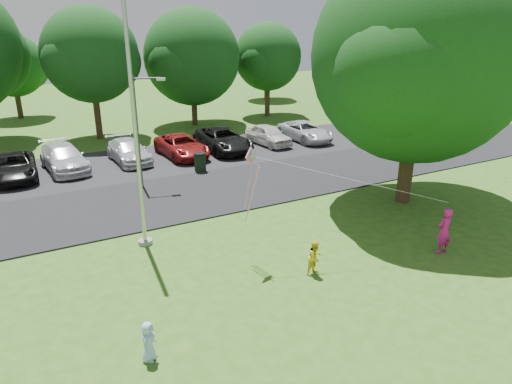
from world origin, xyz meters
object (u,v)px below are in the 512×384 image
street_lamp (141,122)px  child_yellow (315,257)px  trash_can (200,163)px  kite (257,171)px  big_tree (418,61)px  flagpole (135,129)px  woman (444,231)px  child_blue (148,342)px

street_lamp → child_yellow: 11.34m
trash_can → child_yellow: size_ratio=0.92×
child_yellow → kite: (-1.16, 1.64, 2.55)m
big_tree → flagpole: bearing=172.9°
street_lamp → trash_can: (3.20, 0.94, -2.64)m
child_yellow → big_tree: bearing=12.9°
trash_can → child_yellow: child_yellow is taller
trash_can → flagpole: bearing=-125.3°
flagpole → woman: 10.88m
kite → child_yellow: bearing=-81.5°
woman → street_lamp: bearing=-59.9°
street_lamp → trash_can: size_ratio=5.05×
big_tree → child_yellow: (-7.09, -3.23, -5.46)m
flagpole → child_blue: size_ratio=9.97×
flagpole → trash_can: size_ratio=9.58×
flagpole → child_blue: 7.22m
woman → big_tree: bearing=-120.5°
child_yellow → flagpole: bearing=119.7°
flagpole → big_tree: size_ratio=0.95×
child_blue → big_tree: bearing=-29.6°
child_blue → flagpole: bearing=25.5°
trash_can → child_blue: size_ratio=1.04×
trash_can → child_blue: trash_can is taller
street_lamp → big_tree: big_tree is taller
trash_can → street_lamp: bearing=-163.6°
kite → street_lamp: bearing=69.8°
trash_can → kite: (-2.13, -10.11, 2.59)m
street_lamp → child_blue: (-3.46, -12.19, -2.67)m
child_blue → kite: (4.52, 3.02, 2.62)m
trash_can → big_tree: (6.11, -8.52, 5.50)m
woman → child_yellow: (-4.66, 0.94, -0.25)m
trash_can → woman: bearing=-73.8°
woman → child_yellow: size_ratio=1.44×
child_blue → woman: bearing=-47.0°
big_tree → child_blue: big_tree is taller
street_lamp → child_yellow: size_ratio=4.65×
child_yellow → child_blue: child_yellow is taller
flagpole → trash_can: flagpole is taller
kite → woman: bearing=-50.7°
flagpole → trash_can: 9.45m
child_yellow → street_lamp: bearing=90.0°
woman → child_blue: size_ratio=1.62×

